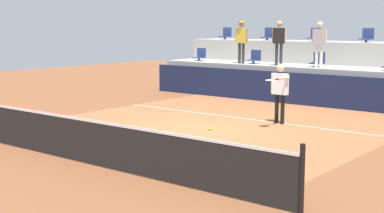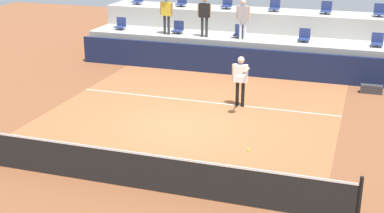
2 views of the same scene
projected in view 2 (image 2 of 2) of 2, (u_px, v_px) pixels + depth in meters
The scene contains 23 objects.
ground_plane at pixel (181, 127), 16.09m from camera, with size 40.00×40.00×0.00m, color brown.
court_inner_paint at pixel (192, 116), 16.98m from camera, with size 9.00×10.00×0.01m, color #A36038.
court_service_line at pixel (205, 102), 18.23m from camera, with size 9.00×0.06×0.00m, color silver.
tennis_net at pixel (123, 167), 12.34m from camera, with size 10.48×0.08×1.07m.
sponsor_backboard at pixel (232, 61), 21.28m from camera, with size 13.00×0.16×1.10m, color #141E42.
seating_tier_lower at pixel (239, 52), 22.42m from camera, with size 13.00×1.80×1.25m, color #ADAAA3.
seating_tier_upper at pixel (249, 33), 23.89m from camera, with size 13.00×1.80×2.10m, color #ADAAA3.
stadium_chair_lower_far_left at pixel (121, 24), 23.68m from camera, with size 0.44×0.40×0.52m.
stadium_chair_lower_left at pixel (178, 28), 22.88m from camera, with size 0.44×0.40×0.52m.
stadium_chair_lower_center at pixel (240, 32), 22.08m from camera, with size 0.44×0.40×0.52m.
stadium_chair_lower_right at pixel (304, 36), 21.30m from camera, with size 0.44×0.40×0.52m.
stadium_chair_lower_far_right at pixel (377, 41), 20.49m from camera, with size 0.44×0.40×0.52m.
stadium_chair_upper_left at pixel (181, 2), 24.35m from camera, with size 0.44×0.40×0.52m.
stadium_chair_upper_mid_left at pixel (227, 4), 23.72m from camera, with size 0.44×0.40×0.52m.
stadium_chair_upper_mid_right at pixel (275, 6), 23.09m from camera, with size 0.44×0.40×0.52m.
stadium_chair_upper_right at pixel (326, 9), 22.45m from camera, with size 0.44×0.40×0.52m.
stadium_chair_upper_far_right at pixel (379, 11), 21.83m from camera, with size 0.44×0.40×0.52m.
tennis_player at pixel (241, 76), 17.46m from camera, with size 0.66×1.19×1.69m.
spectator_with_hat at pixel (166, 10), 22.38m from camera, with size 0.57×0.40×1.67m.
spectator_in_grey at pixel (204, 13), 21.90m from camera, with size 0.58×0.23×1.64m.
spectator_leaning_on_rail at pixel (243, 16), 21.43m from camera, with size 0.57×0.23×1.61m.
tennis_ball at pixel (248, 150), 12.48m from camera, with size 0.07×0.07×0.07m.
equipment_bag at pixel (371, 89), 19.11m from camera, with size 0.76×0.28×0.30m, color #333338.
Camera 2 is at (5.03, -14.12, 5.88)m, focal length 50.50 mm.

